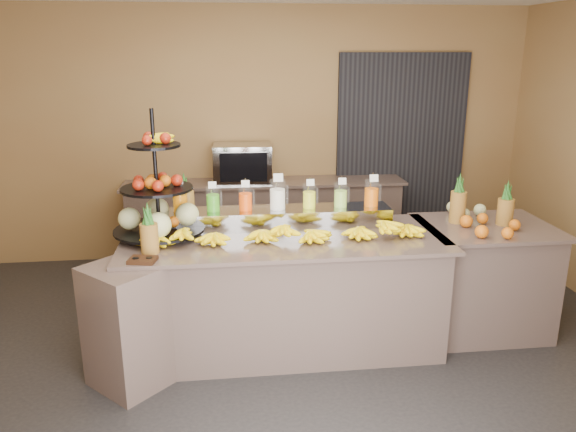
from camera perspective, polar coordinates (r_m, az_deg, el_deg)
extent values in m
plane|color=black|center=(4.48, 0.12, -14.75)|extent=(6.00, 6.00, 0.00)
cube|color=olive|center=(6.39, -2.61, 8.20)|extent=(6.00, 0.02, 2.80)
cube|color=black|center=(6.68, 11.35, 6.52)|extent=(1.50, 0.06, 2.20)
cube|color=#876B61|center=(4.53, -0.34, -7.91)|extent=(2.40, 0.90, 0.90)
cube|color=#876B61|center=(4.36, -0.35, -2.34)|extent=(2.50, 1.00, 0.03)
cube|color=#876B61|center=(4.20, -15.75, -10.63)|extent=(0.71, 0.71, 0.90)
cube|color=#876B61|center=(5.08, 19.06, -6.08)|extent=(1.00, 0.80, 0.90)
cube|color=#876B61|center=(4.93, 19.57, -1.07)|extent=(1.08, 0.88, 0.03)
cube|color=#876B61|center=(6.35, -2.32, -0.66)|extent=(3.00, 0.50, 0.90)
cube|color=#876B61|center=(6.23, -2.37, 3.43)|extent=(3.10, 0.55, 0.03)
cube|color=gray|center=(4.59, -1.05, -0.17)|extent=(1.85, 0.30, 0.15)
cylinder|color=silver|center=(4.54, -10.92, 1.72)|extent=(0.12, 0.12, 0.22)
cylinder|color=orange|center=(4.54, -10.90, 1.30)|extent=(0.11, 0.11, 0.15)
cylinder|color=gray|center=(4.53, -11.14, 2.35)|extent=(0.01, 0.01, 0.26)
cube|color=white|center=(4.45, -11.06, 3.27)|extent=(0.07, 0.02, 0.06)
cylinder|color=silver|center=(4.53, -7.63, 1.72)|extent=(0.11, 0.11, 0.20)
cylinder|color=#369A17|center=(4.53, -7.62, 1.34)|extent=(0.10, 0.10, 0.14)
cylinder|color=gray|center=(4.52, -7.83, 2.30)|extent=(0.01, 0.01, 0.23)
cube|color=white|center=(4.45, -7.70, 3.14)|extent=(0.06, 0.02, 0.05)
cylinder|color=silver|center=(4.53, -4.34, 1.86)|extent=(0.11, 0.11, 0.20)
cylinder|color=#FE4700|center=(4.54, -4.33, 1.46)|extent=(0.10, 0.10, 0.14)
cylinder|color=gray|center=(4.53, -4.54, 2.44)|extent=(0.01, 0.01, 0.24)
cube|color=white|center=(4.45, -4.35, 3.29)|extent=(0.06, 0.02, 0.06)
cylinder|color=silver|center=(4.54, -1.07, 2.20)|extent=(0.13, 0.13, 0.24)
cylinder|color=white|center=(4.55, -1.06, 1.73)|extent=(0.12, 0.12, 0.16)
cylinder|color=gray|center=(4.54, -1.29, 2.89)|extent=(0.01, 0.01, 0.28)
cube|color=white|center=(4.45, -1.00, 3.92)|extent=(0.08, 0.02, 0.07)
cylinder|color=silver|center=(4.58, 2.18, 2.03)|extent=(0.11, 0.11, 0.20)
cylinder|color=yellow|center=(4.59, 2.17, 1.65)|extent=(0.10, 0.10, 0.13)
cylinder|color=gray|center=(4.57, 1.99, 2.60)|extent=(0.01, 0.01, 0.23)
cube|color=white|center=(4.50, 2.29, 3.43)|extent=(0.06, 0.02, 0.05)
cylinder|color=silver|center=(4.62, 5.36, 2.14)|extent=(0.11, 0.11, 0.20)
cylinder|color=#9FD84E|center=(4.63, 5.35, 1.75)|extent=(0.10, 0.10, 0.14)
cylinder|color=gray|center=(4.62, 5.18, 2.71)|extent=(0.01, 0.01, 0.24)
cube|color=white|center=(4.55, 5.54, 3.54)|extent=(0.06, 0.02, 0.05)
cylinder|color=silver|center=(4.68, 8.48, 2.32)|extent=(0.12, 0.12, 0.22)
cylinder|color=#E45D00|center=(4.69, 8.46, 1.91)|extent=(0.11, 0.11, 0.15)
cylinder|color=gray|center=(4.68, 8.30, 2.93)|extent=(0.01, 0.01, 0.26)
cube|color=white|center=(4.60, 8.73, 3.82)|extent=(0.07, 0.02, 0.06)
ellipsoid|color=yellow|center=(4.28, -12.93, -2.16)|extent=(0.26, 0.19, 0.11)
ellipsoid|color=yellow|center=(4.25, -7.85, -2.00)|extent=(0.26, 0.19, 0.11)
ellipsoid|color=yellow|center=(4.26, -2.75, -1.83)|extent=(0.26, 0.19, 0.11)
ellipsoid|color=yellow|center=(4.30, 2.30, -1.64)|extent=(0.26, 0.19, 0.11)
ellipsoid|color=yellow|center=(4.37, 7.21, -1.44)|extent=(0.26, 0.19, 0.11)
ellipsoid|color=yellow|center=(4.48, 11.92, -1.25)|extent=(0.26, 0.19, 0.11)
ellipsoid|color=yellow|center=(4.24, -10.45, -1.11)|extent=(0.22, 0.17, 0.10)
ellipsoid|color=yellow|center=(4.25, -0.22, -0.76)|extent=(0.22, 0.17, 0.10)
ellipsoid|color=yellow|center=(4.40, 9.64, -0.41)|extent=(0.22, 0.17, 0.10)
cylinder|color=black|center=(4.36, -13.28, 4.14)|extent=(0.03, 0.03, 0.99)
cylinder|color=black|center=(4.47, -12.92, -1.35)|extent=(0.78, 0.78, 0.02)
cylinder|color=black|center=(4.38, -13.19, 2.75)|extent=(0.61, 0.61, 0.02)
cylinder|color=black|center=(4.32, -13.48, 6.98)|extent=(0.44, 0.44, 0.02)
sphere|color=beige|center=(4.42, -10.18, 0.01)|extent=(0.19, 0.19, 0.19)
sphere|color=maroon|center=(4.35, -11.23, 3.51)|extent=(0.09, 0.09, 0.09)
sphere|color=#DF5B13|center=(4.46, -14.36, -0.67)|extent=(0.10, 0.10, 0.10)
cube|color=#321B0E|center=(3.98, -14.55, -4.35)|extent=(0.21, 0.17, 0.03)
cylinder|color=brown|center=(4.11, -13.89, -2.22)|extent=(0.13, 0.13, 0.22)
cone|color=#174617|center=(4.05, -14.08, 0.30)|extent=(0.06, 0.06, 0.16)
cylinder|color=brown|center=(4.69, -10.39, 0.76)|extent=(0.15, 0.15, 0.29)
cone|color=#174617|center=(4.63, -10.54, 3.42)|extent=(0.08, 0.08, 0.16)
cylinder|color=brown|center=(4.90, 16.86, 0.88)|extent=(0.14, 0.14, 0.26)
cylinder|color=brown|center=(4.97, 21.20, 0.40)|extent=(0.13, 0.13, 0.22)
ellipsoid|color=#DF5B13|center=(4.75, 19.91, -0.92)|extent=(0.40, 0.26, 0.10)
cube|color=gray|center=(6.17, -4.63, 5.38)|extent=(0.64, 0.46, 0.42)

